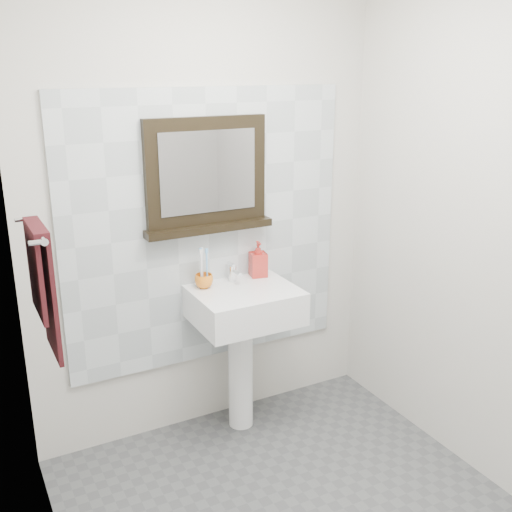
{
  "coord_description": "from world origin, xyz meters",
  "views": [
    {
      "loc": [
        -1.24,
        -1.81,
        2.0
      ],
      "look_at": [
        0.01,
        0.55,
        1.15
      ],
      "focal_mm": 42.0,
      "sensor_mm": 36.0,
      "label": 1
    }
  ],
  "objects_px": {
    "pedestal_sink": "(244,320)",
    "hand_towel": "(43,280)",
    "toothbrush_cup": "(204,281)",
    "framed_mirror": "(207,178)",
    "soap_dispenser": "(258,259)"
  },
  "relations": [
    {
      "from": "toothbrush_cup",
      "to": "framed_mirror",
      "type": "height_order",
      "value": "framed_mirror"
    },
    {
      "from": "soap_dispenser",
      "to": "hand_towel",
      "type": "bearing_deg",
      "value": -147.63
    },
    {
      "from": "pedestal_sink",
      "to": "hand_towel",
      "type": "xyz_separation_m",
      "value": [
        -1.05,
        -0.31,
        0.51
      ]
    },
    {
      "from": "pedestal_sink",
      "to": "hand_towel",
      "type": "relative_size",
      "value": 1.75
    },
    {
      "from": "pedestal_sink",
      "to": "toothbrush_cup",
      "type": "distance_m",
      "value": 0.31
    },
    {
      "from": "pedestal_sink",
      "to": "toothbrush_cup",
      "type": "height_order",
      "value": "pedestal_sink"
    },
    {
      "from": "framed_mirror",
      "to": "soap_dispenser",
      "type": "bearing_deg",
      "value": -8.66
    },
    {
      "from": "soap_dispenser",
      "to": "framed_mirror",
      "type": "distance_m",
      "value": 0.56
    },
    {
      "from": "toothbrush_cup",
      "to": "hand_towel",
      "type": "xyz_separation_m",
      "value": [
        -0.87,
        -0.42,
        0.29
      ]
    },
    {
      "from": "pedestal_sink",
      "to": "framed_mirror",
      "type": "xyz_separation_m",
      "value": [
        -0.12,
        0.19,
        0.76
      ]
    },
    {
      "from": "soap_dispenser",
      "to": "framed_mirror",
      "type": "xyz_separation_m",
      "value": [
        -0.28,
        0.04,
        0.48
      ]
    },
    {
      "from": "pedestal_sink",
      "to": "hand_towel",
      "type": "bearing_deg",
      "value": -163.58
    },
    {
      "from": "toothbrush_cup",
      "to": "hand_towel",
      "type": "height_order",
      "value": "hand_towel"
    },
    {
      "from": "toothbrush_cup",
      "to": "soap_dispenser",
      "type": "bearing_deg",
      "value": 5.06
    },
    {
      "from": "soap_dispenser",
      "to": "pedestal_sink",
      "type": "bearing_deg",
      "value": -127.04
    }
  ]
}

